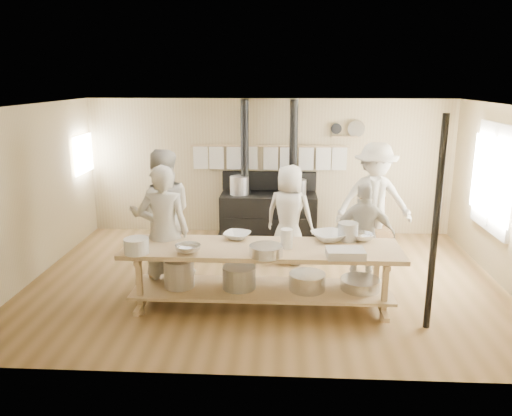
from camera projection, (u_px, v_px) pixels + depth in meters
The scene contains 24 objects.
ground at pixel (264, 280), 7.56m from camera, with size 7.00×7.00×0.00m, color brown.
room_shell at pixel (265, 175), 7.14m from camera, with size 7.00×7.00×7.00m.
window_right at pixel (494, 178), 7.57m from camera, with size 0.09×1.50×1.65m.
left_opening at pixel (83, 154), 9.26m from camera, with size 0.00×0.90×0.90m.
stove at pixel (268, 211), 9.47m from camera, with size 1.90×0.75×2.60m.
towel_rail at pixel (269, 155), 9.48m from camera, with size 3.00×0.04×0.47m.
back_wall_shelf at pixel (348, 131), 9.32m from camera, with size 0.63×0.14×0.32m.
prep_table at pixel (261, 270), 6.56m from camera, with size 3.60×0.90×0.85m.
support_post at pixel (436, 226), 5.81m from camera, with size 0.08×0.08×2.60m, color black.
cook_far_left at pixel (164, 232), 6.78m from camera, with size 0.68×0.45×1.87m, color #B4AEA0.
cook_left at pixel (162, 215), 7.45m from camera, with size 0.96×0.75×1.98m, color #B4AEA0.
cook_center at pixel (289, 215), 8.08m from camera, with size 0.80×0.52×1.64m, color #B4AEA0.
cook_right at pixel (364, 235), 7.20m from camera, with size 0.91×0.38×1.54m, color #B4AEA0.
cook_by_window at pixel (374, 201), 8.32m from camera, with size 1.27×0.73×1.96m, color #B4AEA0.
chair at pixel (375, 238), 8.61m from camera, with size 0.54×0.54×0.98m.
bowl_white_a at pixel (237, 235), 6.80m from camera, with size 0.36×0.36×0.09m, color white.
bowl_steel_a at pixel (188, 249), 6.25m from camera, with size 0.32×0.32×0.10m, color silver.
bowl_white_b at pixel (329, 236), 6.73m from camera, with size 0.45×0.45×0.11m, color white.
bowl_steel_b at pixel (362, 237), 6.71m from camera, with size 0.31×0.31×0.10m, color silver.
roasting_pan at pixel (345, 253), 6.08m from camera, with size 0.46×0.31×0.10m, color #B2B2B7.
mixing_bowl_large at pixel (266, 251), 6.13m from camera, with size 0.42×0.42×0.13m, color silver.
bucket_galv at pixel (348, 232), 6.70m from camera, with size 0.27×0.27×0.25m, color gray.
deep_bowl_enamel at pixel (137, 246), 6.21m from camera, with size 0.31×0.31×0.19m, color white.
pitcher at pixel (287, 239), 6.40m from camera, with size 0.16×0.16×0.25m, color white.
Camera 1 is at (0.26, -7.03, 2.98)m, focal length 35.00 mm.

